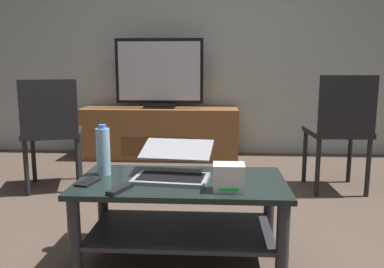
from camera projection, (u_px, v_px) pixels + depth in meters
ground_plane at (190, 251)px, 2.15m from camera, size 7.68×7.68×0.00m
back_wall at (205, 28)px, 4.40m from camera, size 6.40×0.12×2.80m
coffee_table at (181, 205)px, 2.03m from camera, size 1.05×0.56×0.42m
media_cabinet at (160, 133)px, 4.31m from camera, size 1.66×0.50×0.54m
television at (159, 75)px, 4.18m from camera, size 0.93×0.20×0.73m
dining_chair at (340, 126)px, 3.06m from camera, size 0.46×0.46×0.92m
side_chair at (52, 128)px, 3.12m from camera, size 0.55×0.55×0.89m
laptop at (174, 166)px, 2.05m from camera, size 0.41×0.41×0.17m
router_box at (229, 177)px, 1.83m from camera, size 0.15×0.11×0.13m
water_bottle_near at (103, 151)px, 2.09m from camera, size 0.07×0.07×0.27m
cell_phone at (88, 182)px, 1.96m from camera, size 0.10×0.15×0.01m
tv_remote at (120, 189)px, 1.83m from camera, size 0.10×0.17×0.02m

